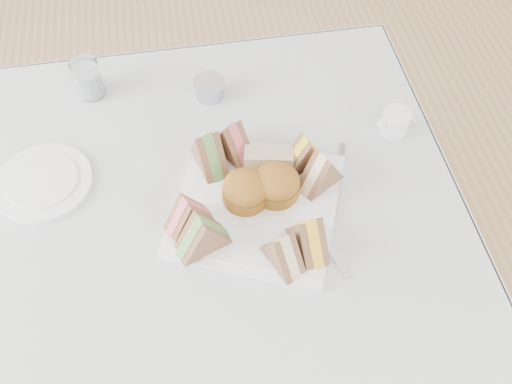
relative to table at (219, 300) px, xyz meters
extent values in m
plane|color=#9E7751|center=(0.00, 0.00, -0.37)|extent=(4.00, 4.00, 0.00)
cube|color=brown|center=(0.00, 0.00, 0.00)|extent=(0.90, 0.90, 0.74)
cube|color=silver|center=(0.00, 0.00, 0.37)|extent=(1.02, 1.02, 0.01)
cube|color=white|center=(0.10, 0.01, 0.38)|extent=(0.41, 0.41, 0.01)
cylinder|color=brown|center=(0.08, 0.03, 0.42)|extent=(0.12, 0.12, 0.06)
cylinder|color=brown|center=(0.14, 0.03, 0.42)|extent=(0.10, 0.10, 0.06)
cube|color=tan|center=(0.14, 0.10, 0.41)|extent=(0.11, 0.06, 0.05)
cylinder|color=white|center=(-0.32, 0.14, 0.38)|extent=(0.24, 0.24, 0.01)
cylinder|color=white|center=(-0.22, 0.39, 0.42)|extent=(0.08, 0.08, 0.09)
cylinder|color=#B0AFC7|center=(0.04, 0.33, 0.40)|extent=(0.09, 0.09, 0.04)
cube|color=#B0AFC7|center=(0.21, -0.09, 0.38)|extent=(0.06, 0.17, 0.00)
cube|color=#B0AFC7|center=(0.27, 0.02, 0.38)|extent=(0.07, 0.18, 0.00)
cylinder|color=white|center=(0.43, 0.16, 0.40)|extent=(0.07, 0.07, 0.05)
camera|label=1|loc=(-0.01, -0.61, 1.32)|focal=40.00mm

